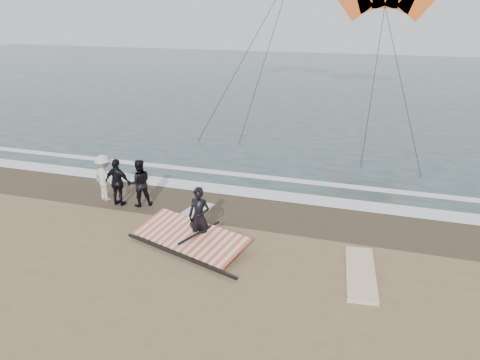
# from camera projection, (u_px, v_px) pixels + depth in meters

# --- Properties ---
(ground) EXTENTS (120.00, 120.00, 0.00)m
(ground) POSITION_uv_depth(u_px,v_px,m) (200.00, 281.00, 11.52)
(ground) COLOR #8C704C
(ground) RESTS_ON ground
(sea) EXTENTS (120.00, 54.00, 0.02)m
(sea) POSITION_uv_depth(u_px,v_px,m) (343.00, 83.00, 40.95)
(sea) COLOR #233838
(sea) RESTS_ON ground
(wet_sand) EXTENTS (120.00, 2.80, 0.01)m
(wet_sand) POSITION_uv_depth(u_px,v_px,m) (251.00, 210.00, 15.53)
(wet_sand) COLOR #4C3D2B
(wet_sand) RESTS_ON ground
(foam_near) EXTENTS (120.00, 0.90, 0.01)m
(foam_near) POSITION_uv_depth(u_px,v_px,m) (263.00, 194.00, 16.78)
(foam_near) COLOR white
(foam_near) RESTS_ON sea
(foam_far) EXTENTS (120.00, 0.45, 0.01)m
(foam_far) POSITION_uv_depth(u_px,v_px,m) (274.00, 178.00, 18.29)
(foam_far) COLOR white
(foam_far) RESTS_ON sea
(man_main) EXTENTS (0.63, 0.42, 1.71)m
(man_main) POSITION_uv_depth(u_px,v_px,m) (199.00, 217.00, 13.02)
(man_main) COLOR black
(man_main) RESTS_ON ground
(board_white) EXTENTS (1.00, 2.61, 0.10)m
(board_white) POSITION_uv_depth(u_px,v_px,m) (361.00, 273.00, 11.77)
(board_white) COLOR white
(board_white) RESTS_ON ground
(board_cream) EXTENTS (0.98, 2.33, 0.09)m
(board_cream) POSITION_uv_depth(u_px,v_px,m) (188.00, 216.00, 14.96)
(board_cream) COLOR beige
(board_cream) RESTS_ON ground
(trio_cluster) EXTENTS (2.50, 1.07, 1.64)m
(trio_cluster) POSITION_uv_depth(u_px,v_px,m) (119.00, 181.00, 15.81)
(trio_cluster) COLOR black
(trio_cluster) RESTS_ON ground
(sail_rig) EXTENTS (3.73, 2.68, 0.49)m
(sail_rig) POSITION_uv_depth(u_px,v_px,m) (190.00, 237.00, 13.31)
(sail_rig) COLOR black
(sail_rig) RESTS_ON ground
(kite_red) EXTENTS (7.07, 7.55, 16.33)m
(kite_red) POSITION_uv_depth(u_px,v_px,m) (385.00, 1.00, 29.96)
(kite_red) COLOR #E0561A
(kite_red) RESTS_ON ground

